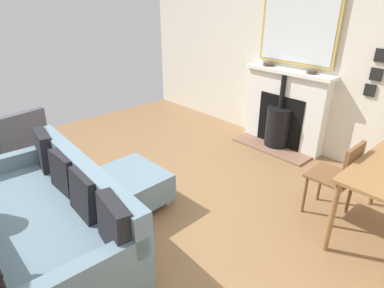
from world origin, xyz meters
name	(u,v)px	position (x,y,z in m)	size (l,w,h in m)	color
ground_plane	(133,210)	(0.00, 0.00, 0.00)	(5.47, 5.79, 0.01)	olive
wall_left	(291,46)	(-2.73, 0.00, 1.41)	(0.12, 5.79, 2.82)	beige
fireplace	(283,114)	(-2.54, 0.12, 0.50)	(0.55, 1.31, 1.13)	brown
mirror_over_mantel	(298,26)	(-2.65, 0.12, 1.69)	(0.04, 1.13, 0.99)	tan
mantel_bowl_near	(268,64)	(-2.55, -0.22, 1.16)	(0.15, 0.15, 0.05)	#47382D
mantel_bowl_far	(312,72)	(-2.55, 0.45, 1.16)	(0.13, 0.13, 0.05)	#47382D
sofa	(55,215)	(0.78, 0.03, 0.35)	(0.96, 2.03, 0.82)	#B2B2B7
ottoman	(131,185)	(-0.06, -0.09, 0.24)	(0.67, 0.74, 0.38)	#B2B2B7
armchair_accent	(18,136)	(0.53, -1.77, 0.44)	(0.76, 0.67, 0.78)	#4C3321
dining_chair_near_fireplace	(340,174)	(-1.46, 1.47, 0.50)	(0.40, 0.40, 0.83)	brown
photo_gallery_row	(384,70)	(-2.66, 1.26, 1.29)	(0.02, 0.34, 0.56)	black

